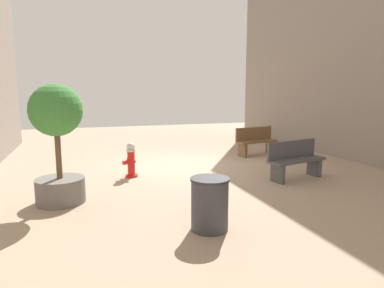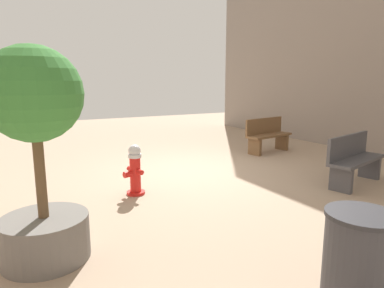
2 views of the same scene
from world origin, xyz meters
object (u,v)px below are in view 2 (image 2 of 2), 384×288
object	(u,v)px
bench_near	(267,135)
fire_hydrant	(135,170)
bench_far	(354,159)
planter_tree	(37,140)
trash_bin	(358,258)

from	to	relation	value
bench_near	fire_hydrant	bearing A→B (deg)	20.17
bench_far	planter_tree	bearing A→B (deg)	1.47
bench_far	planter_tree	world-z (taller)	planter_tree
bench_near	bench_far	size ratio (longest dim) A/B	0.91
bench_near	bench_far	xyz separation A→B (m)	(0.61, 3.11, 0.01)
bench_near	trash_bin	bearing A→B (deg)	55.02
bench_near	planter_tree	size ratio (longest dim) A/B	0.66
fire_hydrant	bench_far	xyz separation A→B (m)	(-3.88, 1.46, 0.05)
bench_near	planter_tree	bearing A→B (deg)	28.07
bench_far	trash_bin	distance (m)	3.93
fire_hydrant	trash_bin	bearing A→B (deg)	100.50
bench_far	planter_tree	xyz separation A→B (m)	(5.49, 0.14, 0.85)
bench_near	planter_tree	distance (m)	6.97
fire_hydrant	planter_tree	size ratio (longest dim) A/B	0.38
planter_tree	trash_bin	bearing A→B (deg)	136.95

